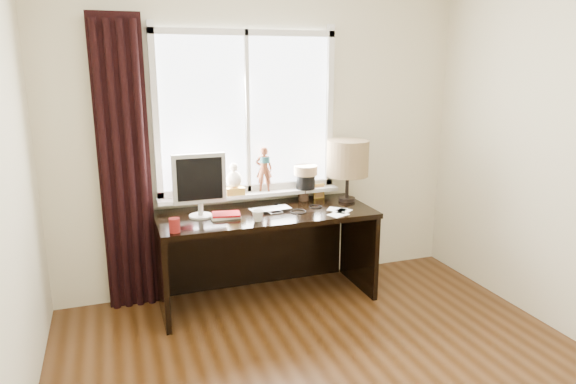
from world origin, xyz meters
name	(u,v)px	position (x,y,z in m)	size (l,w,h in m)	color
wall_back	(264,136)	(0.00, 2.00, 1.30)	(3.50, 2.60, 0.00)	beige
laptop	(271,210)	(-0.06, 1.64, 0.76)	(0.33, 0.21, 0.03)	silver
mug	(258,215)	(-0.23, 1.42, 0.79)	(0.09, 0.08, 0.09)	white
red_cup	(175,225)	(-0.84, 1.37, 0.80)	(0.08, 0.08, 0.10)	maroon
window	(249,136)	(-0.14, 1.95, 1.31)	(1.52, 0.23, 1.40)	white
curtain	(125,169)	(-1.13, 1.91, 1.12)	(0.38, 0.09, 2.25)	black
desk	(263,237)	(-0.10, 1.73, 0.51)	(1.70, 0.70, 0.75)	black
monitor	(199,182)	(-0.61, 1.67, 1.03)	(0.40, 0.18, 0.49)	beige
notebook_stack	(225,215)	(-0.44, 1.60, 0.77)	(0.24, 0.18, 0.03)	beige
brush_holder	(303,193)	(0.31, 1.86, 0.81)	(0.09, 0.09, 0.25)	black
icon_frame	(319,191)	(0.46, 1.88, 0.81)	(0.10, 0.03, 0.13)	gold
table_lamp	(348,159)	(0.65, 1.73, 1.11)	(0.35, 0.35, 0.52)	black
loose_papers	(339,212)	(0.45, 1.44, 0.75)	(0.26, 0.30, 0.00)	white
desk_cables	(299,208)	(0.18, 1.63, 0.75)	(0.41, 0.37, 0.01)	black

